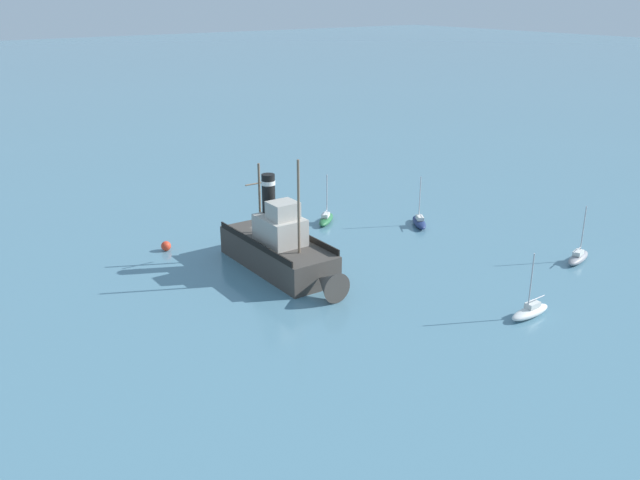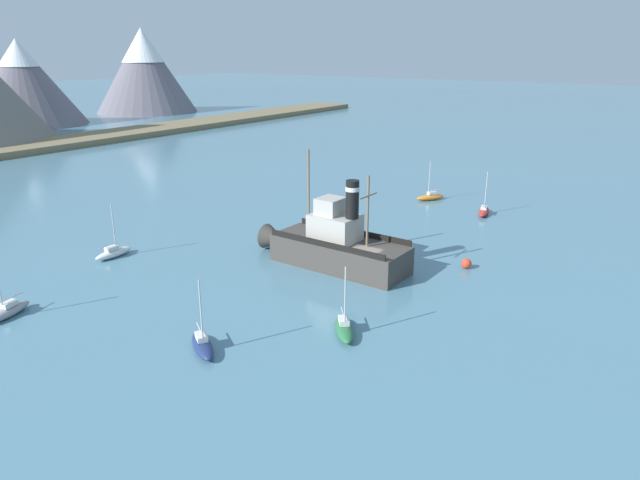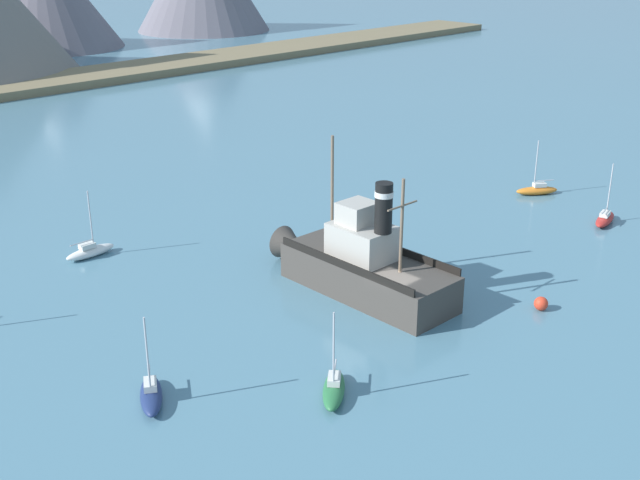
% 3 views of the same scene
% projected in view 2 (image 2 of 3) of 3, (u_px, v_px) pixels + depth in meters
% --- Properties ---
extents(ground_plane, '(600.00, 600.00, 0.00)m').
position_uv_depth(ground_plane, '(362.00, 278.00, 46.94)').
color(ground_plane, teal).
extents(old_tugboat, '(4.62, 14.45, 9.90)m').
position_uv_depth(old_tugboat, '(334.00, 245.00, 49.20)').
color(old_tugboat, '#423D38').
rests_on(old_tugboat, ground).
extents(sailboat_white, '(3.82, 1.18, 4.90)m').
position_uv_depth(sailboat_white, '(114.00, 252.00, 51.64)').
color(sailboat_white, white).
rests_on(sailboat_white, ground).
extents(sailboat_orange, '(3.75, 3.06, 4.90)m').
position_uv_depth(sailboat_orange, '(431.00, 197.00, 71.07)').
color(sailboat_orange, orange).
rests_on(sailboat_orange, ground).
extents(sailboat_green, '(3.61, 3.30, 4.90)m').
position_uv_depth(sailboat_green, '(344.00, 328.00, 37.65)').
color(sailboat_green, '#286B3D').
rests_on(sailboat_green, ground).
extents(sailboat_grey, '(3.96, 2.11, 4.90)m').
position_uv_depth(sailboat_grey, '(7.00, 311.00, 40.13)').
color(sailboat_grey, gray).
rests_on(sailboat_grey, ground).
extents(sailboat_red, '(3.95, 1.95, 4.90)m').
position_uv_depth(sailboat_red, '(484.00, 211.00, 64.80)').
color(sailboat_red, '#B22823').
rests_on(sailboat_red, ground).
extents(sailboat_navy, '(2.96, 3.80, 4.90)m').
position_uv_depth(sailboat_navy, '(202.00, 345.00, 35.56)').
color(sailboat_navy, navy).
rests_on(sailboat_navy, ground).
extents(mooring_buoy, '(0.88, 0.88, 0.88)m').
position_uv_depth(mooring_buoy, '(466.00, 263.00, 48.95)').
color(mooring_buoy, red).
rests_on(mooring_buoy, ground).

